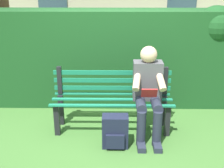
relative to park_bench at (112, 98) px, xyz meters
The scene contains 5 objects.
ground 0.45m from the park_bench, 90.00° to the left, with size 60.00×60.00×0.00m, color #3D6B2D.
park_bench is the anchor object (origin of this frame).
person_seated 0.54m from the park_bench, 159.62° to the left, with size 0.44×0.73×1.20m.
hedge_backdrop 1.03m from the park_bench, 94.88° to the right, with size 5.18×0.76×1.63m.
backpack 0.56m from the park_bench, 95.11° to the left, with size 0.32×0.26×0.42m.
Camera 1 is at (-0.05, 3.55, 1.98)m, focal length 45.35 mm.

